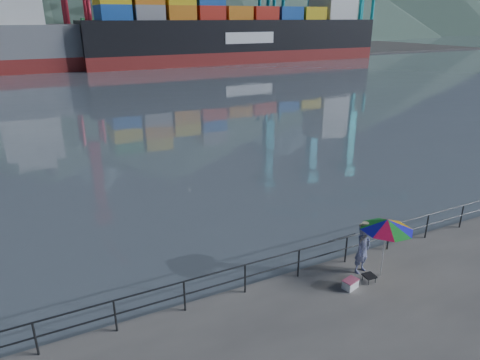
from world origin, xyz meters
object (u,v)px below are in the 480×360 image
beach_umbrella (387,225)px  cooler_bag (350,284)px  container_ship (246,29)px  fisherman (363,249)px

beach_umbrella → cooler_bag: (-1.39, -0.11, -1.77)m
cooler_bag → container_ship: bearing=50.6°
beach_umbrella → fisherman: bearing=131.3°
fisherman → container_ship: 76.27m
fisherman → container_ship: container_ship is taller
cooler_bag → container_ship: size_ratio=0.01×
fisherman → beach_umbrella: (0.44, -0.50, 1.06)m
fisherman → container_ship: bearing=53.9°
cooler_bag → container_ship: (32.23, 70.00, 5.70)m
cooler_bag → container_ship: 77.27m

